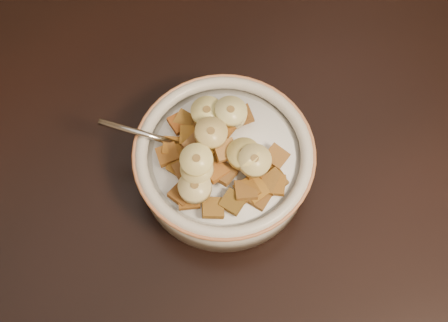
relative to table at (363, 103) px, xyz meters
name	(u,v)px	position (x,y,z in m)	size (l,w,h in m)	color
floor	(293,275)	(0.00, 0.00, -0.78)	(4.00, 4.50, 0.10)	#422816
table	(363,103)	(0.00, 0.00, 0.00)	(1.40, 0.90, 0.04)	black
cereal_bowl	(224,165)	(-0.18, -0.01, 0.04)	(0.17, 0.17, 0.04)	silver
milk	(224,156)	(-0.18, -0.01, 0.06)	(0.14, 0.14, 0.00)	white
spoon	(197,149)	(-0.20, 0.01, 0.07)	(0.03, 0.04, 0.01)	#A4A4A5
cereal_square_0	(256,190)	(-0.18, -0.06, 0.07)	(0.02, 0.02, 0.01)	#8D5917
cereal_square_1	(168,155)	(-0.23, 0.01, 0.07)	(0.02, 0.02, 0.01)	brown
cereal_square_2	(197,156)	(-0.21, 0.00, 0.08)	(0.02, 0.02, 0.01)	brown
cereal_square_3	(180,166)	(-0.23, 0.00, 0.07)	(0.02, 0.02, 0.01)	brown
cereal_square_4	(208,155)	(-0.20, -0.01, 0.08)	(0.02, 0.02, 0.01)	brown
cereal_square_5	(242,116)	(-0.15, 0.02, 0.07)	(0.02, 0.02, 0.01)	brown
cereal_square_6	(215,171)	(-0.20, -0.03, 0.08)	(0.02, 0.02, 0.01)	#9A5C1E
cereal_square_7	(185,122)	(-0.20, 0.04, 0.07)	(0.02, 0.02, 0.01)	brown
cereal_square_8	(182,194)	(-0.24, -0.03, 0.07)	(0.02, 0.02, 0.01)	brown
cereal_square_9	(185,170)	(-0.22, -0.01, 0.07)	(0.02, 0.02, 0.01)	brown
cereal_square_10	(274,185)	(-0.16, -0.06, 0.07)	(0.02, 0.02, 0.01)	#915922
cereal_square_11	(205,126)	(-0.19, 0.02, 0.08)	(0.02, 0.02, 0.01)	brown
cereal_square_12	(259,197)	(-0.18, -0.06, 0.07)	(0.02, 0.02, 0.01)	brown
cereal_square_13	(190,136)	(-0.20, 0.02, 0.07)	(0.02, 0.02, 0.01)	brown
cereal_square_14	(246,190)	(-0.18, -0.05, 0.07)	(0.02, 0.02, 0.01)	brown
cereal_square_15	(213,208)	(-0.22, -0.05, 0.07)	(0.02, 0.02, 0.01)	olive
cereal_square_16	(224,173)	(-0.20, -0.03, 0.08)	(0.02, 0.02, 0.01)	brown
cereal_square_17	(258,166)	(-0.16, -0.04, 0.07)	(0.02, 0.02, 0.01)	brown
cereal_square_18	(233,202)	(-0.20, -0.06, 0.07)	(0.02, 0.02, 0.01)	brown
cereal_square_19	(189,199)	(-0.24, -0.03, 0.07)	(0.02, 0.02, 0.01)	brown
cereal_square_20	(253,167)	(-0.17, -0.04, 0.08)	(0.02, 0.02, 0.01)	brown
cereal_square_21	(180,123)	(-0.21, 0.04, 0.07)	(0.02, 0.02, 0.01)	brown
cereal_square_22	(196,145)	(-0.20, 0.01, 0.08)	(0.02, 0.02, 0.01)	brown
cereal_square_23	(247,190)	(-0.18, -0.05, 0.07)	(0.02, 0.02, 0.01)	#91601E
cereal_square_24	(274,181)	(-0.16, -0.06, 0.07)	(0.02, 0.02, 0.01)	brown
cereal_square_25	(222,130)	(-0.18, 0.01, 0.08)	(0.02, 0.02, 0.01)	#8E561A
cereal_square_26	(276,157)	(-0.14, -0.04, 0.07)	(0.02, 0.02, 0.01)	brown
cereal_square_27	(218,126)	(-0.18, 0.02, 0.08)	(0.02, 0.02, 0.01)	brown
cereal_square_28	(272,176)	(-0.15, -0.05, 0.07)	(0.02, 0.02, 0.01)	brown
cereal_square_29	(173,147)	(-0.22, 0.02, 0.07)	(0.02, 0.02, 0.01)	brown
cereal_square_30	(212,144)	(-0.19, 0.00, 0.08)	(0.02, 0.02, 0.01)	brown
cereal_square_31	(225,150)	(-0.18, -0.01, 0.09)	(0.02, 0.02, 0.01)	#966030
banana_slice_0	(197,169)	(-0.22, -0.02, 0.08)	(0.03, 0.03, 0.01)	#DEC876
banana_slice_1	(207,112)	(-0.18, 0.03, 0.08)	(0.03, 0.03, 0.01)	#FFF5A6
banana_slice_2	(255,161)	(-0.17, -0.04, 0.09)	(0.03, 0.03, 0.01)	#E3D98A
banana_slice_3	(231,114)	(-0.16, 0.02, 0.08)	(0.03, 0.03, 0.01)	#FDDE9B
banana_slice_4	(195,187)	(-0.23, -0.03, 0.08)	(0.03, 0.03, 0.01)	#C9BE86
banana_slice_5	(197,160)	(-0.21, -0.01, 0.09)	(0.03, 0.03, 0.01)	#F0E39A
banana_slice_6	(243,154)	(-0.17, -0.03, 0.09)	(0.03, 0.03, 0.01)	#CABD64
banana_slice_7	(211,133)	(-0.19, 0.00, 0.09)	(0.03, 0.03, 0.01)	tan
banana_slice_8	(231,112)	(-0.16, 0.02, 0.09)	(0.03, 0.03, 0.01)	beige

